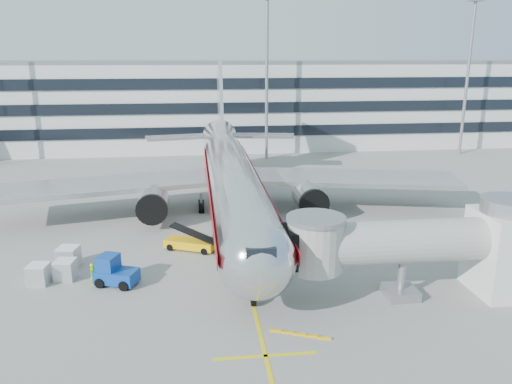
{
  "coord_description": "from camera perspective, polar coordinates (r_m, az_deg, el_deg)",
  "views": [
    {
      "loc": [
        -3.56,
        -38.71,
        16.59
      ],
      "look_at": [
        1.97,
        6.71,
        4.0
      ],
      "focal_mm": 35.0,
      "sensor_mm": 36.0,
      "label": 1
    }
  ],
  "objects": [
    {
      "name": "cargo_container_left",
      "position": [
        41.17,
        -20.95,
        -8.29
      ],
      "size": [
        1.62,
        1.62,
        1.54
      ],
      "color": "silver",
      "rests_on": "ground"
    },
    {
      "name": "cargo_container_right",
      "position": [
        43.36,
        -20.64,
        -6.96
      ],
      "size": [
        1.84,
        1.84,
        1.67
      ],
      "color": "silver",
      "rests_on": "ground"
    },
    {
      "name": "stop_bar",
      "position": [
        29.98,
        1.1,
        -18.21
      ],
      "size": [
        6.0,
        0.25,
        0.01
      ],
      "primitive_type": "cube",
      "color": "yellow",
      "rests_on": "ground"
    },
    {
      "name": "lead_in_line",
      "position": [
        51.58,
        -2.62,
        -3.39
      ],
      "size": [
        0.25,
        70.0,
        0.01
      ],
      "primitive_type": "cube",
      "color": "yellow",
      "rests_on": "ground"
    },
    {
      "name": "belt_loader",
      "position": [
        44.48,
        -7.51,
        -5.77
      ],
      "size": [
        4.73,
        3.28,
        2.24
      ],
      "color": "#F3B20A",
      "rests_on": "ground"
    },
    {
      "name": "cargo_container_front",
      "position": [
        41.12,
        -23.58,
        -8.6
      ],
      "size": [
        1.62,
        1.62,
        1.54
      ],
      "color": "silver",
      "rests_on": "ground"
    },
    {
      "name": "baggage_tug",
      "position": [
        39.07,
        -15.9,
        -8.79
      ],
      "size": [
        3.42,
        2.76,
        2.26
      ],
      "color": "navy",
      "rests_on": "ground"
    },
    {
      "name": "light_mast_centre",
      "position": [
        81.56,
        1.25,
        14.18
      ],
      "size": [
        2.4,
        1.2,
        25.45
      ],
      "color": "gray",
      "rests_on": "ground"
    },
    {
      "name": "main_jet",
      "position": [
        52.05,
        -2.82,
        1.63
      ],
      "size": [
        50.95,
        48.7,
        16.06
      ],
      "color": "silver",
      "rests_on": "ground"
    },
    {
      "name": "terminal",
      "position": [
        97.13,
        -4.89,
        10.14
      ],
      "size": [
        150.0,
        24.25,
        15.6
      ],
      "color": "silver",
      "rests_on": "ground"
    },
    {
      "name": "ramp_worker",
      "position": [
        39.56,
        -18.11,
        -8.91
      ],
      "size": [
        0.63,
        0.72,
        1.66
      ],
      "primitive_type": "imported",
      "rotation": [
        0.0,
        0.0,
        1.1
      ],
      "color": "#9AFF1A",
      "rests_on": "ground"
    },
    {
      "name": "ground",
      "position": [
        42.27,
        -1.56,
        -7.73
      ],
      "size": [
        180.0,
        180.0,
        0.0
      ],
      "primitive_type": "plane",
      "color": "gray",
      "rests_on": "ground"
    },
    {
      "name": "jet_bridge",
      "position": [
        36.78,
        19.0,
        -5.72
      ],
      "size": [
        17.8,
        4.5,
        7.0
      ],
      "color": "silver",
      "rests_on": "ground"
    },
    {
      "name": "light_mast_east",
      "position": [
        92.7,
        23.14,
        13.14
      ],
      "size": [
        2.4,
        1.2,
        25.45
      ],
      "color": "gray",
      "rests_on": "ground"
    }
  ]
}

